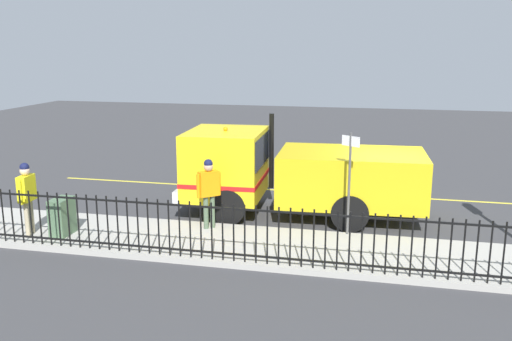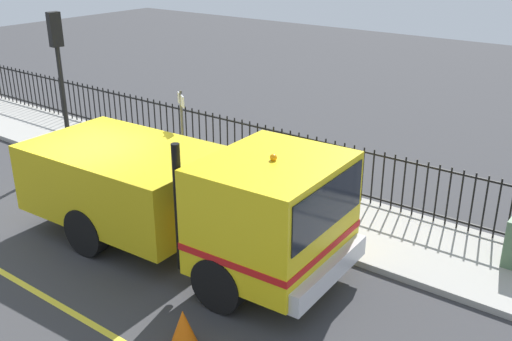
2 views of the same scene
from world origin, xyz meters
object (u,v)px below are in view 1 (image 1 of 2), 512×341
at_px(work_truck, 285,169).
at_px(street_sign, 350,172).
at_px(worker_standing, 209,186).
at_px(pedestrian_distant, 27,191).
at_px(utility_cabinet, 62,217).
at_px(traffic_cone, 247,183).

bearing_deg(work_truck, street_sign, -133.82).
relative_size(work_truck, worker_standing, 3.79).
bearing_deg(pedestrian_distant, utility_cabinet, -83.76).
bearing_deg(worker_standing, utility_cabinet, 158.95).
relative_size(utility_cabinet, traffic_cone, 1.47).
xyz_separation_m(work_truck, utility_cabinet, (3.18, -4.93, -0.72)).
height_order(utility_cabinet, street_sign, street_sign).
relative_size(pedestrian_distant, traffic_cone, 2.89).
relative_size(traffic_cone, street_sign, 0.25).
distance_m(traffic_cone, street_sign, 5.20).
height_order(pedestrian_distant, street_sign, street_sign).
xyz_separation_m(utility_cabinet, traffic_cone, (-5.24, 3.35, -0.27)).
height_order(pedestrian_distant, utility_cabinet, pedestrian_distant).
relative_size(worker_standing, pedestrian_distant, 0.99).
height_order(worker_standing, utility_cabinet, worker_standing).
height_order(work_truck, utility_cabinet, work_truck).
relative_size(worker_standing, street_sign, 0.71).
height_order(work_truck, street_sign, work_truck).
xyz_separation_m(work_truck, street_sign, (1.61, 1.84, 0.38)).
height_order(work_truck, worker_standing, work_truck).
bearing_deg(street_sign, work_truck, -131.14).
relative_size(work_truck, traffic_cone, 10.91).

